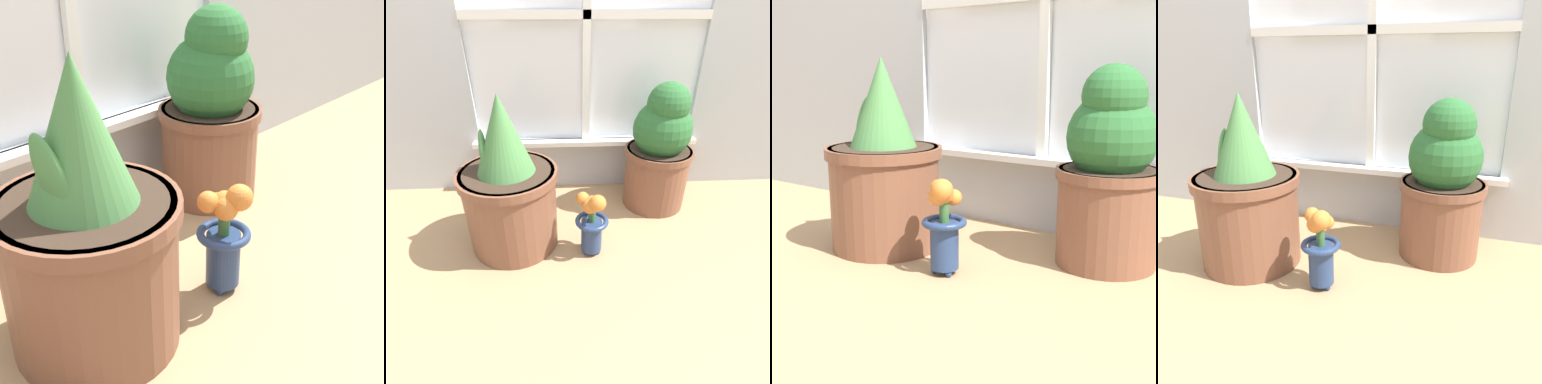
# 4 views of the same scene
# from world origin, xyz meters

# --- Properties ---
(ground_plane) EXTENTS (10.00, 10.00, 0.00)m
(ground_plane) POSITION_xyz_m (0.00, 0.00, 0.00)
(ground_plane) COLOR tan
(potted_plant_left) EXTENTS (0.38, 0.38, 0.63)m
(potted_plant_left) POSITION_xyz_m (-0.33, 0.18, 0.25)
(potted_plant_left) COLOR brown
(potted_plant_left) RESTS_ON ground_plane
(potted_plant_right) EXTENTS (0.32, 0.32, 0.60)m
(potted_plant_right) POSITION_xyz_m (0.33, 0.44, 0.28)
(potted_plant_right) COLOR brown
(potted_plant_right) RESTS_ON ground_plane
(flower_vase) EXTENTS (0.13, 0.13, 0.29)m
(flower_vase) POSITION_xyz_m (-0.02, 0.09, 0.16)
(flower_vase) COLOR navy
(flower_vase) RESTS_ON ground_plane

